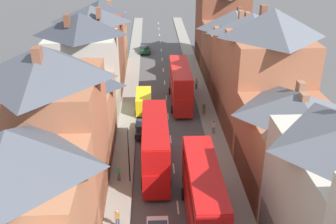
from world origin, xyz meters
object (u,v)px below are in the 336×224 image
object	(u,v)px
double_decker_bus_far_approaching	(203,196)
street_lamp	(129,152)
car_parked_right_a	(143,128)
double_decker_bus_lead	(155,145)
delivery_van	(144,101)
pedestrian_near_right	(117,218)
car_near_blue	(145,48)
double_decker_bus_mid_street	(180,84)
pedestrian_mid_left	(118,172)
pedestrian_far_left	(204,108)
pedestrian_mid_right	(214,127)
pedestrian_far_right	(196,83)

from	to	relation	value
double_decker_bus_far_approaching	street_lamp	xyz separation A→B (m)	(-6.04, 6.16, 0.43)
car_parked_right_a	double_decker_bus_lead	bearing A→B (deg)	-80.14
double_decker_bus_far_approaching	delivery_van	size ratio (longest dim) A/B	2.08
pedestrian_near_right	car_near_blue	bearing A→B (deg)	87.82
double_decker_bus_mid_street	pedestrian_near_right	distance (m)	25.20
double_decker_bus_lead	street_lamp	xyz separation A→B (m)	(-2.44, -1.93, 0.43)
pedestrian_mid_left	double_decker_bus_mid_street	bearing A→B (deg)	68.31
car_parked_right_a	pedestrian_far_left	size ratio (longest dim) A/B	2.55
double_decker_bus_far_approaching	car_parked_right_a	size ratio (longest dim) A/B	2.63
delivery_van	pedestrian_near_right	world-z (taller)	delivery_van
pedestrian_mid_right	street_lamp	xyz separation A→B (m)	(-9.26, -8.86, 2.21)
delivery_van	pedestrian_far_right	world-z (taller)	delivery_van
pedestrian_mid_right	pedestrian_far_right	bearing A→B (deg)	91.89
pedestrian_far_left	double_decker_bus_mid_street	bearing A→B (deg)	126.42
double_decker_bus_mid_street	pedestrian_mid_left	distance (m)	19.28
double_decker_bus_lead	double_decker_bus_far_approaching	bearing A→B (deg)	-66.01
car_parked_right_a	pedestrian_mid_left	bearing A→B (deg)	-103.37
pedestrian_far_left	car_parked_right_a	bearing A→B (deg)	-147.96
double_decker_bus_far_approaching	pedestrian_mid_left	size ratio (longest dim) A/B	6.71
double_decker_bus_mid_street	double_decker_bus_far_approaching	xyz separation A→B (m)	(0.00, -24.07, 0.00)
double_decker_bus_lead	pedestrian_mid_right	world-z (taller)	double_decker_bus_lead
car_near_blue	pedestrian_mid_right	xyz separation A→B (m)	(8.11, -33.58, 0.24)
car_parked_right_a	pedestrian_mid_left	size ratio (longest dim) A/B	2.55
pedestrian_mid_left	double_decker_bus_lead	bearing A→B (deg)	28.02
pedestrian_mid_left	pedestrian_far_left	world-z (taller)	same
pedestrian_far_left	pedestrian_far_right	world-z (taller)	same
pedestrian_near_right	pedestrian_far_right	size ratio (longest dim) A/B	1.00
delivery_van	street_lamp	bearing A→B (deg)	-94.12
double_decker_bus_mid_street	pedestrian_far_right	size ratio (longest dim) A/B	6.71
pedestrian_far_right	street_lamp	world-z (taller)	street_lamp
double_decker_bus_lead	delivery_van	world-z (taller)	double_decker_bus_lead
double_decker_bus_lead	pedestrian_near_right	xyz separation A→B (m)	(-3.14, -8.24, -1.78)
car_near_blue	pedestrian_mid_left	bearing A→B (deg)	-92.98
pedestrian_far_left	pedestrian_near_right	bearing A→B (deg)	-114.95
double_decker_bus_far_approaching	pedestrian_far_left	xyz separation A→B (m)	(2.77, 20.31, -1.78)
pedestrian_near_right	pedestrian_far_left	distance (m)	22.56
car_near_blue	car_parked_right_a	size ratio (longest dim) A/B	1.09
pedestrian_near_right	street_lamp	xyz separation A→B (m)	(0.70, 6.31, 2.21)
pedestrian_mid_left	pedestrian_mid_right	xyz separation A→B (m)	(10.31, 8.79, 0.00)
double_decker_bus_far_approaching	street_lamp	bearing A→B (deg)	134.44
double_decker_bus_lead	pedestrian_far_right	size ratio (longest dim) A/B	6.71
double_decker_bus_far_approaching	pedestrian_near_right	world-z (taller)	double_decker_bus_far_approaching
double_decker_bus_lead	pedestrian_near_right	size ratio (longest dim) A/B	6.71
pedestrian_mid_left	street_lamp	size ratio (longest dim) A/B	0.29
double_decker_bus_mid_street	car_parked_right_a	size ratio (longest dim) A/B	2.63
pedestrian_mid_right	street_lamp	bearing A→B (deg)	-136.27
double_decker_bus_lead	car_near_blue	world-z (taller)	double_decker_bus_lead
street_lamp	double_decker_bus_mid_street	bearing A→B (deg)	71.36
pedestrian_far_right	delivery_van	bearing A→B (deg)	-138.31
pedestrian_mid_right	pedestrian_far_right	xyz separation A→B (m)	(-0.46, 13.91, 0.00)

